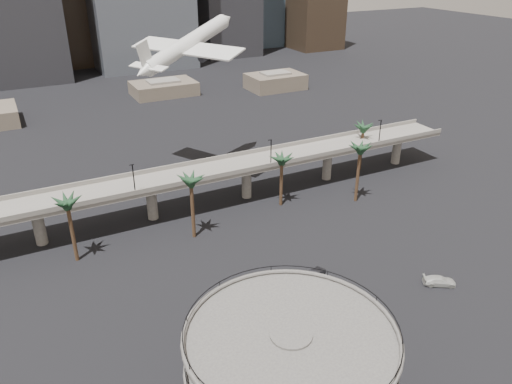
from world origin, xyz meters
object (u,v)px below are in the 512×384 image
airborne_jet (188,45)px  car_c (439,281)px  car_a (285,307)px  parking_ramp (289,380)px  car_b (316,274)px  overpass (200,177)px

airborne_jet → car_c: airborne_jet is taller
airborne_jet → car_a: (-5.87, -54.44, -31.46)m
parking_ramp → car_b: size_ratio=4.65×
parking_ramp → car_b: bearing=50.9°
parking_ramp → car_c: 41.72m
car_a → airborne_jet: bearing=-17.1°
parking_ramp → car_b: (20.65, 25.40, -9.05)m
car_b → car_c: 20.80m
car_a → car_c: car_c is taller
overpass → car_a: (-1.37, -38.64, -6.65)m
car_c → parking_ramp: bearing=141.8°
car_b → car_c: (17.52, -11.21, -0.00)m
airborne_jet → car_b: bearing=-114.6°
airborne_jet → car_a: bearing=-124.5°
car_a → overpass: bearing=-12.9°
parking_ramp → car_a: 25.16m
airborne_jet → parking_ramp: bearing=-131.5°
parking_ramp → car_b: parking_ramp is taller
overpass → car_b: bearing=-77.2°
overpass → car_b: (7.65, -33.59, -6.55)m
overpass → car_a: bearing=-92.0°
car_b → parking_ramp: bearing=111.9°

